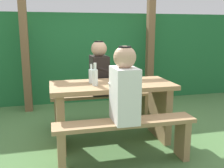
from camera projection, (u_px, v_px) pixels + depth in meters
name	position (u px, v px, depth m)	size (l,w,h in m)	color
ground_plane	(112.00, 141.00, 3.10)	(12.00, 12.00, 0.00)	#4A723E
hedge_backdrop	(85.00, 56.00, 5.14)	(6.40, 1.02, 1.61)	#206433
pergola_post_left	(25.00, 53.00, 4.07)	(0.12, 0.12, 1.92)	brown
pergola_post_right	(150.00, 50.00, 4.56)	(0.12, 0.12, 1.92)	brown
picnic_table	(112.00, 102.00, 3.00)	(1.40, 0.64, 0.72)	#9E7A51
bench_near	(125.00, 133.00, 2.51)	(1.40, 0.24, 0.46)	#9E7A51
bench_far	(103.00, 103.00, 3.56)	(1.40, 0.24, 0.46)	#9E7A51
person_white_shirt	(124.00, 87.00, 2.41)	(0.25, 0.35, 0.72)	white
person_black_coat	(99.00, 70.00, 3.45)	(0.25, 0.35, 0.72)	black
drinking_glass	(132.00, 77.00, 3.13)	(0.07, 0.07, 0.08)	silver
bottle_left	(95.00, 77.00, 2.80)	(0.06, 0.06, 0.25)	silver
bottle_right	(91.00, 76.00, 2.95)	(0.06, 0.06, 0.22)	silver
cell_phone	(116.00, 81.00, 3.08)	(0.07, 0.14, 0.01)	silver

